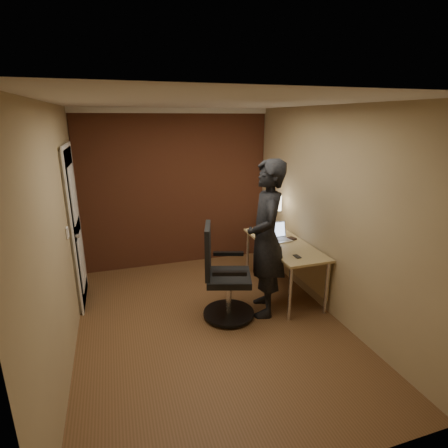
{
  "coord_description": "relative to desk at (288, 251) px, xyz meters",
  "views": [
    {
      "loc": [
        -0.95,
        -3.53,
        2.36
      ],
      "look_at": [
        0.35,
        0.55,
        1.05
      ],
      "focal_mm": 28.0,
      "sensor_mm": 36.0,
      "label": 1
    }
  ],
  "objects": [
    {
      "name": "desk_lamp",
      "position": [
        -0.01,
        0.58,
        0.55
      ],
      "size": [
        0.22,
        0.22,
        0.54
      ],
      "color": "silver",
      "rests_on": "desk"
    },
    {
      "name": "phone",
      "position": [
        -0.15,
        -0.5,
        0.13
      ],
      "size": [
        0.06,
        0.12,
        0.01
      ],
      "primitive_type": "cube",
      "rotation": [
        0.0,
        0.0,
        0.0
      ],
      "color": "black",
      "rests_on": "desk"
    },
    {
      "name": "room",
      "position": [
        -1.53,
        1.07,
        0.77
      ],
      "size": [
        4.0,
        4.0,
        4.0
      ],
      "color": "brown",
      "rests_on": "ground"
    },
    {
      "name": "office_chair",
      "position": [
        -1.06,
        -0.37,
        -0.09
      ],
      "size": [
        0.65,
        0.72,
        1.15
      ],
      "color": "black",
      "rests_on": "ground"
    },
    {
      "name": "desk",
      "position": [
        0.0,
        0.0,
        0.0
      ],
      "size": [
        0.6,
        1.5,
        0.73
      ],
      "color": "tan",
      "rests_on": "ground"
    },
    {
      "name": "laptop",
      "position": [
        -0.11,
        0.15,
        0.19
      ],
      "size": [
        0.35,
        0.28,
        0.23
      ],
      "color": "silver",
      "rests_on": "desk"
    },
    {
      "name": "person",
      "position": [
        -0.52,
        -0.39,
        0.36
      ],
      "size": [
        0.65,
        0.8,
        1.92
      ],
      "primitive_type": "imported",
      "rotation": [
        0.0,
        0.0,
        -1.87
      ],
      "color": "black",
      "rests_on": "ground"
    },
    {
      "name": "wallet",
      "position": [
        0.1,
        0.09,
        0.14
      ],
      "size": [
        0.12,
        0.13,
        0.02
      ],
      "primitive_type": "cube",
      "rotation": [
        0.0,
        0.0,
        0.28
      ],
      "color": "black",
      "rests_on": "desk"
    },
    {
      "name": "mouse",
      "position": [
        -0.24,
        -0.16,
        0.14
      ],
      "size": [
        0.07,
        0.11,
        0.03
      ],
      "primitive_type": "cube",
      "rotation": [
        0.0,
        0.0,
        -0.13
      ],
      "color": "black",
      "rests_on": "desk"
    }
  ]
}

